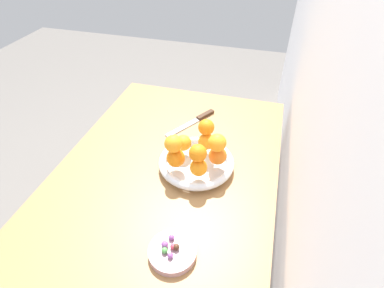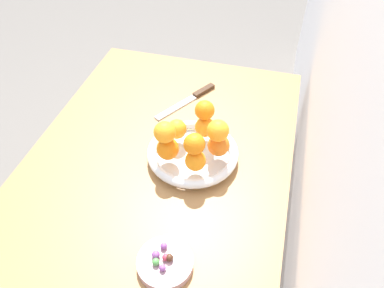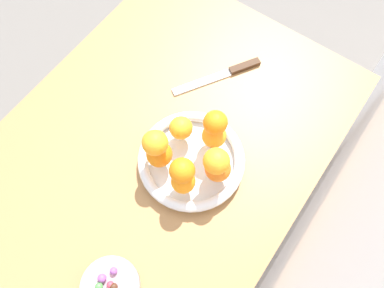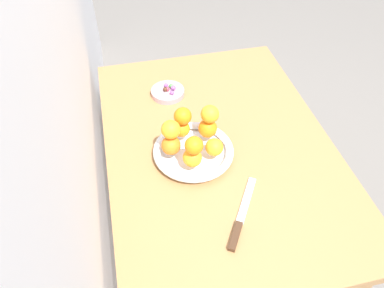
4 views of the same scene
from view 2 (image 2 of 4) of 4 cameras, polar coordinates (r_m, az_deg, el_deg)
ground_plane at (r=1.71m, az=-3.64°, el=-19.66°), size 6.00×6.00×0.00m
wall_back at (r=0.75m, az=26.42°, el=17.89°), size 4.00×0.05×2.50m
dining_table at (r=1.15m, az=-5.10°, el=-5.60°), size 1.10×0.76×0.74m
fruit_bowl at (r=1.08m, az=0.12°, el=-1.44°), size 0.26×0.26×0.04m
candy_dish at (r=0.89m, az=-4.13°, el=-17.62°), size 0.13×0.13×0.02m
orange_0 at (r=1.08m, az=-2.33°, el=2.29°), size 0.06×0.06×0.06m
orange_1 at (r=1.02m, az=-3.71°, el=-0.72°), size 0.06×0.06×0.06m
orange_2 at (r=0.99m, az=0.53°, el=-2.54°), size 0.06×0.06×0.06m
orange_3 at (r=1.03m, az=4.06°, el=-0.18°), size 0.06×0.06×0.06m
orange_4 at (r=1.09m, az=1.99°, el=2.61°), size 0.06×0.06×0.06m
orange_5 at (r=0.99m, az=3.96°, el=2.04°), size 0.06×0.06×0.06m
orange_6 at (r=0.98m, az=-4.18°, el=1.80°), size 0.06×0.06×0.06m
orange_7 at (r=0.96m, az=0.36°, el=0.01°), size 0.06×0.06×0.06m
orange_8 at (r=1.05m, az=1.94°, el=5.17°), size 0.06×0.06×0.06m
candy_ball_0 at (r=0.88m, az=-5.54°, el=-16.42°), size 0.02×0.02×0.02m
candy_ball_1 at (r=0.89m, az=-4.33°, el=-15.23°), size 0.02×0.02×0.02m
candy_ball_2 at (r=0.88m, az=-4.04°, el=-16.83°), size 0.02×0.02×0.02m
candy_ball_3 at (r=0.87m, az=-5.53°, el=-17.46°), size 0.02×0.02×0.02m
candy_ball_4 at (r=0.86m, az=-4.51°, el=-18.30°), size 0.02×0.02×0.02m
candy_ball_5 at (r=0.87m, az=-3.45°, el=-16.91°), size 0.02×0.02×0.02m
knife at (r=1.29m, az=-0.15°, el=6.98°), size 0.23×0.16×0.01m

